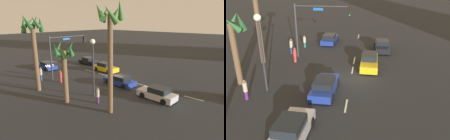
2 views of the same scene
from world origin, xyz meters
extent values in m
plane|color=#232628|center=(0.00, 0.00, 0.00)|extent=(220.00, 220.00, 0.00)
cube|color=silver|center=(-11.86, 0.00, 0.01)|extent=(2.10, 0.14, 0.01)
cube|color=silver|center=(-4.85, 0.00, 0.01)|extent=(1.90, 0.14, 0.01)
cube|color=silver|center=(2.19, 0.00, 0.01)|extent=(1.89, 0.14, 0.01)
cube|color=silver|center=(5.15, 0.00, 0.01)|extent=(2.40, 0.14, 0.01)
cube|color=silver|center=(16.53, 0.00, 0.01)|extent=(2.39, 0.14, 0.01)
cube|color=#B7B7BC|center=(-8.89, 2.85, 0.50)|extent=(4.22, 1.93, 0.67)
cube|color=black|center=(-9.14, 2.86, 1.11)|extent=(2.06, 1.63, 0.57)
cylinder|color=black|center=(-7.57, 3.62, 0.32)|extent=(0.65, 0.25, 0.64)
cylinder|color=black|center=(-7.64, 1.97, 0.32)|extent=(0.65, 0.25, 0.64)
cylinder|color=black|center=(-10.14, 3.73, 0.32)|extent=(0.65, 0.25, 0.64)
cylinder|color=black|center=(-10.21, 2.08, 0.32)|extent=(0.65, 0.25, 0.64)
cube|color=navy|center=(-2.90, 1.95, 0.47)|extent=(4.49, 1.90, 0.61)
cube|color=black|center=(-3.16, 1.96, 1.04)|extent=(2.18, 1.62, 0.52)
cylinder|color=black|center=(-1.50, 2.75, 0.32)|extent=(0.65, 0.24, 0.64)
cylinder|color=black|center=(-1.55, 1.08, 0.32)|extent=(0.65, 0.24, 0.64)
cylinder|color=black|center=(-4.25, 2.83, 0.32)|extent=(0.65, 0.24, 0.64)
cylinder|color=black|center=(-4.30, 1.15, 0.32)|extent=(0.65, 0.24, 0.64)
cube|color=black|center=(9.29, -3.37, 0.48)|extent=(4.21, 1.81, 0.65)
cube|color=black|center=(9.55, -3.37, 1.07)|extent=(2.02, 1.59, 0.53)
cylinder|color=black|center=(7.99, -4.22, 0.32)|extent=(0.64, 0.22, 0.64)
cylinder|color=black|center=(7.99, -2.51, 0.32)|extent=(0.64, 0.22, 0.64)
cylinder|color=black|center=(10.60, -4.22, 0.32)|extent=(0.64, 0.22, 0.64)
cylinder|color=black|center=(10.60, -2.51, 0.32)|extent=(0.64, 0.22, 0.64)
cube|color=navy|center=(12.19, 4.01, 0.47)|extent=(4.61, 2.02, 0.61)
cube|color=black|center=(11.92, 4.02, 1.04)|extent=(2.24, 1.70, 0.54)
cylinder|color=black|center=(13.64, 4.82, 0.32)|extent=(0.65, 0.25, 0.64)
cylinder|color=black|center=(13.56, 3.09, 0.32)|extent=(0.65, 0.25, 0.64)
cylinder|color=black|center=(10.82, 4.94, 0.32)|extent=(0.65, 0.25, 0.64)
cylinder|color=black|center=(10.75, 3.20, 0.32)|extent=(0.65, 0.25, 0.64)
cube|color=gold|center=(3.15, -1.70, 0.52)|extent=(4.62, 1.86, 0.71)
cube|color=black|center=(3.42, -1.70, 1.17)|extent=(2.24, 1.58, 0.60)
cylinder|color=black|center=(1.71, -2.47, 0.32)|extent=(0.65, 0.24, 0.64)
cylinder|color=black|center=(1.76, -0.84, 0.32)|extent=(0.65, 0.24, 0.64)
cylinder|color=black|center=(4.54, -2.55, 0.32)|extent=(0.65, 0.24, 0.64)
cylinder|color=black|center=(4.59, -0.92, 0.32)|extent=(0.65, 0.24, 0.64)
cylinder|color=#38383D|center=(5.52, 6.82, 3.12)|extent=(0.20, 0.20, 6.25)
cylinder|color=#38383D|center=(5.44, 3.84, 6.00)|extent=(0.29, 5.96, 0.12)
cube|color=black|center=(5.36, 0.86, 5.42)|extent=(0.33, 0.33, 0.95)
sphere|color=#360503|center=(5.35, 0.68, 5.72)|extent=(0.20, 0.20, 0.20)
sphere|color=#392605|center=(5.35, 0.68, 5.42)|extent=(0.20, 0.20, 0.20)
sphere|color=green|center=(5.35, 0.68, 5.12)|extent=(0.20, 0.20, 0.20)
cube|color=#1959B2|center=(5.45, 4.14, 5.68)|extent=(0.07, 1.10, 0.28)
cylinder|color=#2D2D33|center=(-3.28, 6.91, 2.94)|extent=(0.18, 0.18, 5.87)
sphere|color=#F2EACC|center=(-3.28, 6.91, 6.15)|extent=(0.56, 0.56, 0.56)
cylinder|color=#2D478C|center=(6.59, 7.97, 0.40)|extent=(0.30, 0.30, 0.80)
cylinder|color=#B2A58C|center=(6.59, 7.97, 1.24)|extent=(0.40, 0.40, 0.87)
sphere|color=#8C664C|center=(6.59, 7.97, 1.79)|extent=(0.24, 0.24, 0.24)
cylinder|color=#59266B|center=(-4.91, 7.86, 0.36)|extent=(0.33, 0.33, 0.71)
cylinder|color=#B2A58C|center=(-4.91, 7.86, 1.10)|extent=(0.44, 0.44, 0.77)
sphere|color=#8C664C|center=(-4.91, 7.86, 1.59)|extent=(0.21, 0.21, 0.21)
cylinder|color=#BF3833|center=(3.74, 6.62, 0.35)|extent=(0.40, 0.40, 0.71)
cylinder|color=#BF3833|center=(3.74, 6.62, 1.09)|extent=(0.53, 0.53, 0.77)
sphere|color=#8C664C|center=(3.74, 6.62, 1.58)|extent=(0.21, 0.21, 0.21)
cylinder|color=#1E7266|center=(9.51, 7.07, 0.34)|extent=(0.33, 0.33, 0.69)
cylinder|color=#B2A58C|center=(9.51, 7.07, 1.06)|extent=(0.44, 0.44, 0.75)
sphere|color=#8C664C|center=(9.51, 7.07, 1.54)|extent=(0.20, 0.20, 0.20)
cylinder|color=brown|center=(-7.22, 8.48, 4.42)|extent=(0.46, 0.46, 8.84)
cone|color=#38702D|center=(-6.56, 8.38, 8.82)|extent=(0.71, 1.16, 1.44)
cone|color=#38702D|center=(-6.85, 9.32, 8.99)|extent=(1.85, 1.22, 1.60)
cone|color=#38702D|center=(-7.83, 9.05, 8.75)|extent=(1.39, 1.42, 1.68)
cone|color=#38702D|center=(-7.94, 8.06, 9.11)|extent=(1.14, 1.41, 1.71)
cone|color=#38702D|center=(-7.14, 7.78, 8.79)|extent=(1.30, 0.70, 1.49)
cylinder|color=brown|center=(-2.27, 9.86, 2.72)|extent=(0.51, 0.51, 5.44)
cone|color=#2D6633|center=(-1.53, 9.94, 5.59)|extent=(0.69, 1.28, 1.57)
cone|color=#2D6633|center=(-2.17, 10.63, 5.67)|extent=(1.41, 0.74, 1.60)
cone|color=#2D6633|center=(-2.77, 10.34, 5.39)|extent=(1.14, 1.15, 1.48)
cone|color=#2D6633|center=(-2.75, 9.35, 5.44)|extent=(1.38, 1.35, 1.41)
cone|color=#2D6633|center=(-2.10, 8.99, 5.59)|extent=(1.55, 0.83, 1.78)
cylinder|color=brown|center=(3.11, 10.14, 3.94)|extent=(0.51, 0.51, 7.89)
cone|color=#235628|center=(3.96, 10.21, 7.97)|extent=(0.70, 1.71, 1.52)
cone|color=#235628|center=(3.52, 10.94, 7.83)|extent=(1.43, 1.10, 1.86)
cone|color=#235628|center=(2.65, 10.94, 8.17)|extent=(1.58, 1.23, 1.82)
cone|color=#235628|center=(2.42, 10.08, 8.14)|extent=(0.68, 1.31, 1.46)
cone|color=#235628|center=(2.61, 9.41, 7.87)|extent=(1.47, 1.25, 1.80)
cone|color=#235628|center=(3.56, 9.59, 8.13)|extent=(1.22, 1.14, 1.52)
camera|label=1|loc=(-17.96, 20.20, 8.31)|focal=30.08mm
camera|label=2|loc=(-19.30, -1.25, 8.97)|focal=35.91mm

